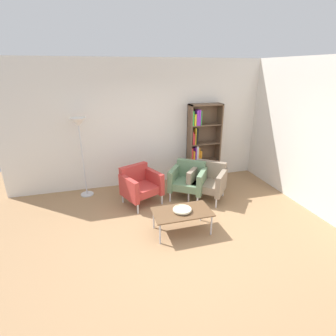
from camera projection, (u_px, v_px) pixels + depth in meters
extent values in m
plane|color=#9E7751|center=(179.00, 238.00, 4.36)|extent=(8.32, 8.32, 0.00)
cube|color=silver|center=(147.00, 124.00, 6.04)|extent=(6.40, 0.12, 2.90)
cube|color=silver|center=(308.00, 135.00, 5.10)|extent=(0.12, 5.20, 2.90)
cube|color=brown|center=(189.00, 144.00, 6.26)|extent=(0.03, 0.30, 1.90)
cube|color=brown|center=(218.00, 142.00, 6.46)|extent=(0.03, 0.30, 1.90)
cube|color=brown|center=(206.00, 104.00, 6.02)|extent=(0.80, 0.30, 0.03)
cube|color=brown|center=(202.00, 178.00, 6.70)|extent=(0.80, 0.30, 0.03)
cube|color=brown|center=(202.00, 142.00, 6.49)|extent=(0.80, 0.02, 1.90)
cube|color=brown|center=(203.00, 161.00, 6.53)|extent=(0.76, 0.28, 0.02)
cube|color=brown|center=(204.00, 143.00, 6.36)|extent=(0.76, 0.28, 0.02)
cube|color=brown|center=(205.00, 125.00, 6.19)|extent=(0.76, 0.28, 0.02)
cube|color=white|center=(190.00, 173.00, 6.52)|extent=(0.03, 0.24, 0.33)
cube|color=green|center=(192.00, 173.00, 6.51)|extent=(0.04, 0.19, 0.34)
cube|color=yellow|center=(194.00, 171.00, 6.51)|extent=(0.04, 0.18, 0.40)
cube|color=olive|center=(196.00, 172.00, 6.54)|extent=(0.04, 0.22, 0.35)
cube|color=green|center=(198.00, 172.00, 6.55)|extent=(0.04, 0.19, 0.32)
cube|color=blue|center=(199.00, 172.00, 6.57)|extent=(0.03, 0.21, 0.33)
cube|color=red|center=(191.00, 155.00, 6.34)|extent=(0.04, 0.22, 0.37)
cube|color=orange|center=(193.00, 156.00, 6.36)|extent=(0.04, 0.20, 0.29)
cube|color=purple|center=(195.00, 155.00, 6.35)|extent=(0.02, 0.19, 0.36)
cube|color=white|center=(196.00, 154.00, 6.37)|extent=(0.04, 0.23, 0.41)
cube|color=orange|center=(198.00, 154.00, 6.37)|extent=(0.03, 0.19, 0.37)
cube|color=orange|center=(200.00, 156.00, 6.40)|extent=(0.04, 0.19, 0.28)
cube|color=black|center=(191.00, 136.00, 6.14)|extent=(0.02, 0.17, 0.40)
cube|color=red|center=(192.00, 138.00, 6.19)|extent=(0.02, 0.22, 0.31)
cube|color=red|center=(193.00, 139.00, 6.22)|extent=(0.03, 0.25, 0.26)
cube|color=yellow|center=(194.00, 136.00, 6.20)|extent=(0.02, 0.25, 0.40)
cube|color=black|center=(196.00, 136.00, 6.20)|extent=(0.04, 0.23, 0.39)
cube|color=green|center=(192.00, 118.00, 6.02)|extent=(0.03, 0.24, 0.34)
cube|color=yellow|center=(194.00, 119.00, 6.05)|extent=(0.04, 0.25, 0.26)
cube|color=purple|center=(197.00, 118.00, 6.02)|extent=(0.04, 0.18, 0.35)
cube|color=purple|center=(199.00, 117.00, 6.03)|extent=(0.04, 0.18, 0.36)
cube|color=green|center=(200.00, 118.00, 6.06)|extent=(0.02, 0.23, 0.34)
cube|color=brown|center=(182.00, 212.00, 4.40)|extent=(1.00, 0.56, 0.02)
cylinder|color=silver|center=(160.00, 234.00, 4.15)|extent=(0.03, 0.03, 0.38)
cylinder|color=silver|center=(211.00, 225.00, 4.38)|extent=(0.03, 0.03, 0.38)
cylinder|color=silver|center=(154.00, 219.00, 4.56)|extent=(0.03, 0.03, 0.38)
cylinder|color=silver|center=(201.00, 212.00, 4.79)|extent=(0.03, 0.03, 0.38)
cylinder|color=beige|center=(182.00, 211.00, 4.39)|extent=(0.13, 0.13, 0.02)
cylinder|color=beige|center=(182.00, 210.00, 4.38)|extent=(0.32, 0.32, 0.02)
torus|color=beige|center=(182.00, 209.00, 4.38)|extent=(0.32, 0.32, 0.02)
cube|color=#B73833|center=(141.00, 189.00, 5.38)|extent=(0.82, 0.79, 0.16)
cube|color=#B73833|center=(134.00, 173.00, 5.47)|extent=(0.63, 0.37, 0.38)
cube|color=#B73833|center=(129.00, 189.00, 5.14)|extent=(0.34, 0.61, 0.46)
cube|color=#B73833|center=(154.00, 181.00, 5.51)|extent=(0.34, 0.61, 0.46)
cylinder|color=silver|center=(138.00, 208.00, 5.05)|extent=(0.04, 0.04, 0.24)
cylinder|color=silver|center=(162.00, 199.00, 5.40)|extent=(0.04, 0.04, 0.24)
cylinder|color=silver|center=(123.00, 197.00, 5.46)|extent=(0.04, 0.04, 0.24)
cylinder|color=silver|center=(146.00, 189.00, 5.82)|extent=(0.04, 0.04, 0.24)
cube|color=slate|center=(188.00, 184.00, 5.61)|extent=(0.86, 0.84, 0.16)
cube|color=slate|center=(191.00, 168.00, 5.75)|extent=(0.59, 0.47, 0.38)
cube|color=slate|center=(174.00, 178.00, 5.65)|extent=(0.44, 0.56, 0.46)
cube|color=slate|center=(202.00, 182.00, 5.46)|extent=(0.44, 0.56, 0.46)
cylinder|color=silver|center=(170.00, 196.00, 5.51)|extent=(0.04, 0.04, 0.24)
cylinder|color=silver|center=(198.00, 201.00, 5.32)|extent=(0.04, 0.04, 0.24)
cylinder|color=silver|center=(178.00, 185.00, 6.02)|extent=(0.04, 0.04, 0.24)
cylinder|color=silver|center=(203.00, 189.00, 5.83)|extent=(0.04, 0.04, 0.24)
cube|color=gray|center=(207.00, 185.00, 5.57)|extent=(0.86, 0.86, 0.16)
cube|color=gray|center=(211.00, 169.00, 5.70)|extent=(0.56, 0.51, 0.38)
cube|color=gray|center=(193.00, 178.00, 5.63)|extent=(0.48, 0.53, 0.46)
cube|color=gray|center=(221.00, 183.00, 5.39)|extent=(0.48, 0.53, 0.46)
cylinder|color=silver|center=(189.00, 197.00, 5.49)|extent=(0.04, 0.04, 0.24)
cylinder|color=silver|center=(216.00, 202.00, 5.26)|extent=(0.04, 0.04, 0.24)
cylinder|color=silver|center=(197.00, 186.00, 5.98)|extent=(0.04, 0.04, 0.24)
cylinder|color=silver|center=(223.00, 191.00, 5.75)|extent=(0.04, 0.04, 0.24)
cylinder|color=silver|center=(87.00, 194.00, 5.84)|extent=(0.28, 0.28, 0.02)
cylinder|color=silver|center=(83.00, 159.00, 5.54)|extent=(0.03, 0.03, 1.65)
cone|color=white|center=(78.00, 122.00, 5.25)|extent=(0.32, 0.32, 0.18)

